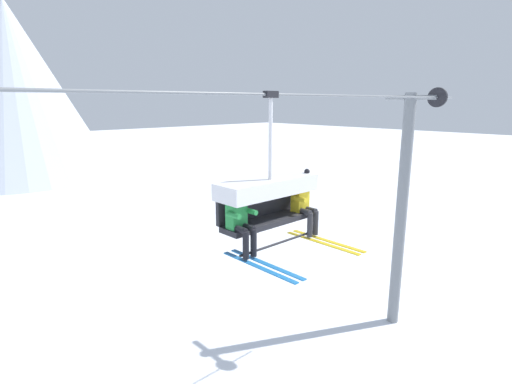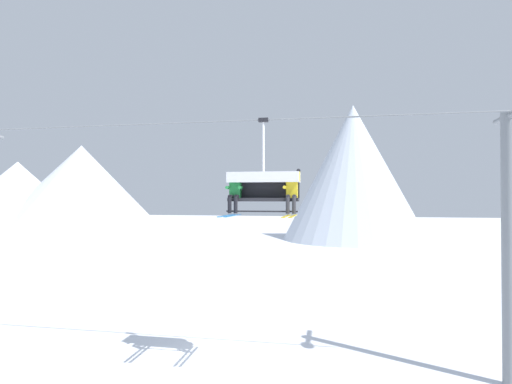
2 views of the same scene
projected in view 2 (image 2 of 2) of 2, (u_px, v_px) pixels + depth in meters
The scene contains 9 objects.
ground_plane at pixel (219, 363), 12.58m from camera, with size 200.00×200.00×0.00m, color silver.
mountain_peak_west at pixel (17, 199), 52.99m from camera, with size 20.60×20.60×10.01m.
mountain_peak_central at pixel (81, 191), 54.47m from camera, with size 23.32×23.32×12.36m.
mountain_peak_east at pixel (353, 172), 49.68m from camera, with size 17.45×17.45×16.79m.
lift_tower_far at pixel (509, 240), 11.07m from camera, with size 0.36×1.88×7.76m.
lift_cable at pixel (206, 122), 11.93m from camera, with size 19.08×0.05×0.05m.
chairlift_chair at pixel (264, 182), 11.65m from camera, with size 2.09×0.74×2.73m.
skier_green at pixel (234, 192), 11.59m from camera, with size 0.46×1.70×1.23m.
skier_yellow at pixel (292, 191), 11.29m from camera, with size 0.48×1.70×1.34m.
Camera 2 is at (3.50, -12.22, 5.21)m, focal length 28.00 mm.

